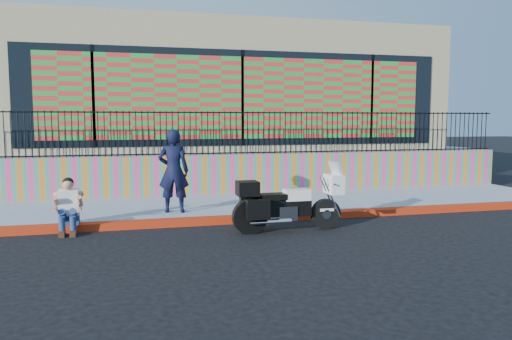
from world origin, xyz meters
name	(u,v)px	position (x,y,z in m)	size (l,w,h in m)	color
ground	(284,220)	(0.00, 0.00, 0.00)	(90.00, 90.00, 0.00)	black
red_curb	(284,217)	(0.00, 0.00, 0.07)	(16.00, 0.30, 0.15)	red
sidewalk	(265,204)	(0.00, 1.65, 0.07)	(16.00, 3.00, 0.15)	#99A2B7
mural_wall	(249,173)	(0.00, 3.25, 0.70)	(16.00, 0.20, 1.10)	#F8417F
metal_fence	(249,133)	(0.00, 3.25, 1.85)	(15.80, 0.04, 1.20)	black
elevated_platform	(218,161)	(0.00, 8.35, 0.62)	(16.00, 10.00, 1.25)	#99A2B7
storefront_building	(218,92)	(0.00, 8.13, 3.25)	(14.00, 8.06, 4.00)	tan
police_motorcycle	(287,203)	(-0.30, -1.04, 0.58)	(2.21, 0.73, 1.37)	black
police_officer	(173,171)	(-2.35, 0.77, 1.08)	(0.68, 0.45, 1.86)	black
seated_man	(68,211)	(-4.48, -0.18, 0.45)	(0.54, 0.71, 1.06)	navy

